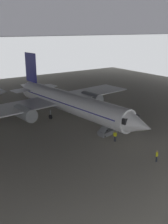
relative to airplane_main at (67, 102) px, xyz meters
The scene contains 7 objects.
ground_plane 5.81m from the airplane_main, 88.24° to the right, with size 110.00×110.00×0.00m, color gray.
hangar_structure 16.84m from the airplane_main, 89.57° to the left, with size 121.00×99.00×18.32m.
airplane_main is the anchor object (origin of this frame).
boarding_stairs 11.06m from the airplane_main, 80.20° to the right, with size 4.44×1.93×4.77m.
crew_worker_near_nose 21.97m from the airplane_main, 88.11° to the right, with size 0.52×0.33×1.66m.
crew_worker_by_stairs 13.81m from the airplane_main, 87.78° to the right, with size 0.44×0.40×1.75m.
baggage_tug 10.83m from the airplane_main, 54.56° to the left, with size 1.73×2.42×0.90m.
Camera 1 is at (-25.40, -37.56, 17.17)m, focal length 41.91 mm.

